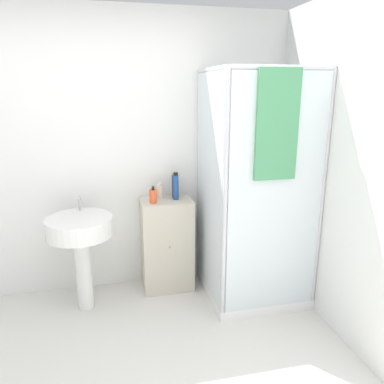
% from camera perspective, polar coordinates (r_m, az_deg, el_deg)
% --- Properties ---
extents(wall_back, '(6.40, 0.06, 2.50)m').
position_cam_1_polar(wall_back, '(3.43, -13.11, 5.37)').
color(wall_back, white).
rests_on(wall_back, ground_plane).
extents(shower_enclosure, '(0.84, 0.87, 1.99)m').
position_cam_1_polar(shower_enclosure, '(3.33, 8.84, -6.85)').
color(shower_enclosure, white).
rests_on(shower_enclosure, ground_plane).
extents(vanity_cabinet, '(0.46, 0.34, 0.86)m').
position_cam_1_polar(vanity_cabinet, '(3.51, -3.82, -7.97)').
color(vanity_cabinet, beige).
rests_on(vanity_cabinet, ground_plane).
extents(sink, '(0.54, 0.54, 0.95)m').
position_cam_1_polar(sink, '(3.23, -16.61, -6.56)').
color(sink, white).
rests_on(sink, ground_plane).
extents(soap_dispenser, '(0.07, 0.07, 0.15)m').
position_cam_1_polar(soap_dispenser, '(3.27, -5.94, -0.61)').
color(soap_dispenser, '#E5562D').
rests_on(soap_dispenser, vanity_cabinet).
extents(shampoo_bottle_tall_black, '(0.06, 0.06, 0.24)m').
position_cam_1_polar(shampoo_bottle_tall_black, '(3.40, -2.57, 1.04)').
color(shampoo_bottle_tall_black, '#281E33').
rests_on(shampoo_bottle_tall_black, vanity_cabinet).
extents(shampoo_bottle_blue, '(0.05, 0.05, 0.25)m').
position_cam_1_polar(shampoo_bottle_blue, '(3.34, -2.49, 0.85)').
color(shampoo_bottle_blue, '#1E4C93').
rests_on(shampoo_bottle_blue, vanity_cabinet).
extents(lotion_bottle_white, '(0.06, 0.06, 0.16)m').
position_cam_1_polar(lotion_bottle_white, '(3.40, -4.93, 0.06)').
color(lotion_bottle_white, beige).
rests_on(lotion_bottle_white, vanity_cabinet).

